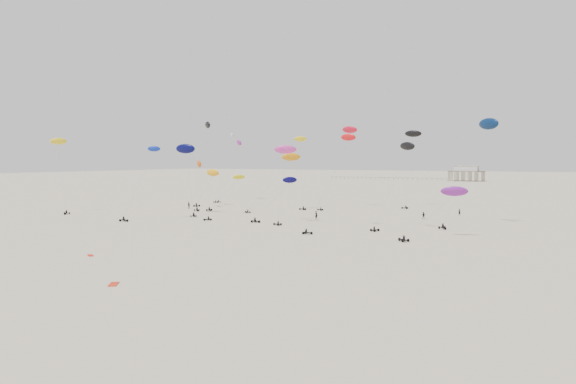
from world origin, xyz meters
The scene contains 28 objects.
ground_plane centered at (0.00, 200.00, 0.00)m, with size 900.00×900.00×0.00m, color beige.
pavilion_main centered at (-10.00, 350.00, 4.22)m, with size 21.00×13.00×9.80m.
pier_fence centered at (-62.00, 350.00, 0.77)m, with size 80.20×0.20×1.50m.
rig_0 centered at (-48.26, 143.19, 16.93)m, with size 4.78×15.98×21.93m.
rig_1 centered at (-30.03, 110.44, 5.75)m, with size 8.70×7.49×10.99m.
rig_2 centered at (-14.90, 124.31, 13.04)m, with size 5.87×6.88×20.38m.
rig_3 centered at (-24.32, 93.56, 15.90)m, with size 8.24×10.70×23.34m.
rig_4 centered at (-64.62, 85.50, 12.78)m, with size 9.81×7.16×19.58m.
rig_5 centered at (22.44, 91.09, 11.65)m, with size 7.54×8.46×17.48m.
rig_6 centered at (35.50, 106.80, 17.87)m, with size 10.32×15.86×23.94m.
rig_7 centered at (11.29, 85.60, 11.58)m, with size 5.71×14.66×21.46m.
rig_8 centered at (-33.16, 96.96, 13.84)m, with size 10.06×7.26×17.96m.
rig_9 centered at (-50.92, 143.07, 18.37)m, with size 5.42×17.08×24.92m.
rig_10 centered at (10.41, 145.48, 18.03)m, with size 5.14×11.00×22.78m.
rig_11 centered at (-6.52, 93.76, 5.10)m, with size 6.93×10.46×12.01m.
rig_12 centered at (-2.10, 90.27, 13.44)m, with size 5.21×6.47×17.08m.
rig_13 centered at (-5.40, 134.58, 20.13)m, with size 6.79×16.02×25.03m.
rig_14 centered at (-40.75, 112.00, 9.50)m, with size 9.55×12.74×15.52m.
rig_16 centered at (-43.68, 121.32, 7.99)m, with size 5.27×8.32×11.27m.
rig_17 centered at (32.73, 83.90, 6.43)m, with size 10.25×12.35×13.21m.
rig_18 centered at (-16.80, 119.35, 13.00)m, with size 9.48×16.28×19.38m.
rig_19 centered at (-34.32, 80.61, 7.47)m, with size 5.69×8.53×17.01m.
spectator_0 centered at (0.14, 101.77, 0.00)m, with size 0.81×0.56×2.23m, color black.
spectator_1 centered at (21.94, 113.89, 0.00)m, with size 0.92×0.54×1.89m, color black.
spectator_2 centered at (-43.25, 110.67, 0.00)m, with size 1.26×0.68×2.13m, color black.
spectator_3 centered at (27.67, 126.27, 0.00)m, with size 0.69×0.47×1.90m, color black.
grounded_kite_a centered at (8.51, 30.11, 0.00)m, with size 2.20×0.90×0.08m, color red.
grounded_kite_b centered at (-8.17, 42.37, 0.00)m, with size 1.80×0.70×0.07m, color red.
Camera 1 is at (53.96, -15.16, 13.84)m, focal length 35.00 mm.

